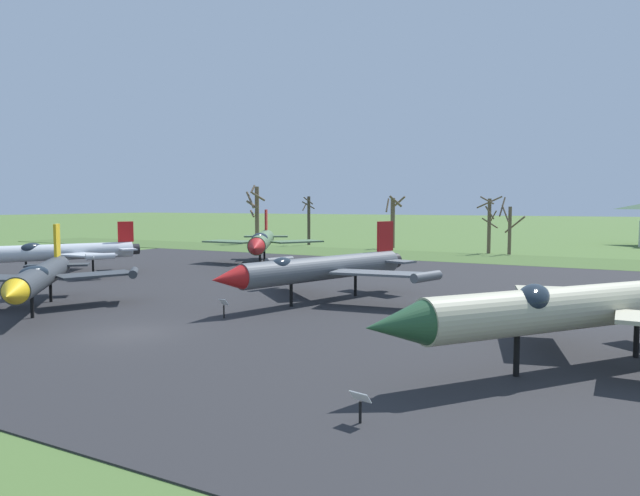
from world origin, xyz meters
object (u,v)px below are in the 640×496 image
(info_placard_rear_left, at_px, (360,403))
(info_placard_rear_right, at_px, (243,269))
(jet_fighter_rear_center, at_px, (321,268))
(jet_fighter_front_left, at_px, (57,252))
(jet_fighter_front_right, at_px, (40,276))
(jet_fighter_rear_right, at_px, (262,241))
(jet_fighter_rear_left, at_px, (574,306))
(info_placard_rear_center, at_px, (224,306))

(info_placard_rear_left, height_order, info_placard_rear_right, info_placard_rear_right)
(jet_fighter_rear_center, bearing_deg, jet_fighter_front_left, 177.23)
(jet_fighter_front_left, height_order, info_placard_rear_right, jet_fighter_front_left)
(jet_fighter_front_right, height_order, jet_fighter_rear_center, jet_fighter_rear_center)
(jet_fighter_front_left, xyz_separation_m, info_placard_rear_left, (35.66, -17.70, -1.37))
(jet_fighter_front_left, height_order, jet_fighter_rear_right, jet_fighter_rear_right)
(jet_fighter_rear_left, distance_m, jet_fighter_rear_right, 38.12)
(jet_fighter_front_right, xyz_separation_m, info_placard_rear_right, (0.95, 17.51, -1.26))
(info_placard_rear_right, bearing_deg, jet_fighter_rear_right, 114.48)
(jet_fighter_rear_right, relative_size, info_placard_rear_right, 15.06)
(jet_fighter_rear_left, height_order, jet_fighter_rear_right, jet_fighter_rear_left)
(jet_fighter_front_left, distance_m, jet_fighter_front_right, 17.31)
(jet_fighter_rear_center, distance_m, info_placard_rear_center, 7.24)
(jet_fighter_rear_center, xyz_separation_m, info_placard_rear_center, (-2.01, -6.81, -1.43))
(jet_fighter_front_left, xyz_separation_m, jet_fighter_rear_right, (10.51, 14.67, 0.40))
(info_placard_rear_center, height_order, info_placard_rear_right, info_placard_rear_center)
(jet_fighter_rear_center, xyz_separation_m, jet_fighter_rear_right, (-15.09, 15.91, 0.28))
(jet_fighter_front_right, height_order, info_placard_rear_right, jet_fighter_front_right)
(jet_fighter_front_left, bearing_deg, jet_fighter_rear_right, 54.37)
(info_placard_rear_left, xyz_separation_m, jet_fighter_rear_right, (-25.15, 32.37, 1.77))
(jet_fighter_rear_right, bearing_deg, info_placard_rear_left, -52.16)
(info_placard_rear_left, bearing_deg, jet_fighter_rear_center, 121.42)
(info_placard_rear_center, relative_size, info_placard_rear_left, 1.15)
(jet_fighter_rear_left, height_order, info_placard_rear_left, jet_fighter_rear_left)
(jet_fighter_front_left, bearing_deg, info_placard_rear_center, -18.84)
(jet_fighter_rear_center, height_order, jet_fighter_rear_left, jet_fighter_rear_left)
(jet_fighter_front_right, height_order, info_placard_rear_center, jet_fighter_front_right)
(info_placard_rear_right, bearing_deg, info_placard_rear_left, -48.45)
(jet_fighter_rear_left, distance_m, info_placard_rear_right, 30.35)
(jet_fighter_front_left, xyz_separation_m, jet_fighter_rear_left, (40.16, -9.29, 0.30))
(jet_fighter_front_left, distance_m, jet_fighter_rear_left, 41.23)
(jet_fighter_front_right, relative_size, jet_fighter_rear_center, 0.77)
(jet_fighter_front_left, relative_size, jet_fighter_rear_right, 0.83)
(jet_fighter_rear_left, bearing_deg, info_placard_rear_left, -118.16)
(jet_fighter_rear_left, bearing_deg, jet_fighter_front_left, 166.97)
(jet_fighter_rear_center, bearing_deg, jet_fighter_front_right, -141.36)
(jet_fighter_front_right, bearing_deg, jet_fighter_front_left, 140.27)
(jet_fighter_front_right, relative_size, info_placard_rear_right, 10.76)
(info_placard_rear_right, bearing_deg, jet_fighter_rear_center, -34.10)
(jet_fighter_front_right, bearing_deg, info_placard_rear_right, 86.90)
(jet_fighter_rear_center, height_order, jet_fighter_rear_right, jet_fighter_rear_right)
(jet_fighter_rear_center, bearing_deg, jet_fighter_rear_left, -28.94)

